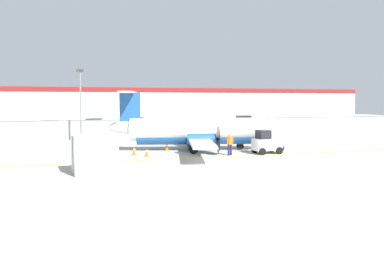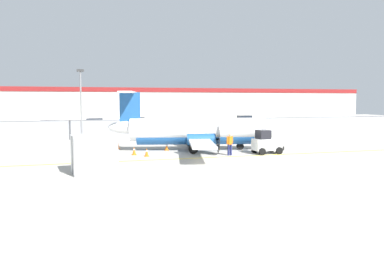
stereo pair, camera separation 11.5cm
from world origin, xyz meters
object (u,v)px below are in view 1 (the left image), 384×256
object	(u,v)px
apron_light_pole	(81,99)
parked_car_3	(182,125)
cargo_container	(95,154)
traffic_cone_near_right	(118,145)
parked_car_5	(243,120)
parked_car_1	(95,124)
ground_crew_worker	(230,143)
commuter_airplane	(198,131)
baggage_tug	(266,143)
parked_car_2	(137,123)
traffic_cone_far_right	(167,147)
traffic_cone_near_left	(147,152)
traffic_cone_far_left	(134,151)
parked_car_0	(50,126)
parked_car_4	(221,124)

from	to	relation	value
apron_light_pole	parked_car_3	bearing A→B (deg)	35.75
cargo_container	traffic_cone_near_right	world-z (taller)	cargo_container
apron_light_pole	parked_car_5	bearing A→B (deg)	35.83
parked_car_1	ground_crew_worker	bearing A→B (deg)	-73.78
parked_car_3	ground_crew_worker	bearing A→B (deg)	-99.18
parked_car_5	commuter_airplane	bearing A→B (deg)	61.24
baggage_tug	apron_light_pole	world-z (taller)	apron_light_pole
parked_car_2	traffic_cone_far_right	bearing A→B (deg)	-91.47
baggage_tug	traffic_cone_near_right	distance (m)	12.61
traffic_cone_near_left	traffic_cone_far_left	xyz separation A→B (m)	(-0.82, 1.01, 0.00)
traffic_cone_far_left	parked_car_0	xyz separation A→B (m)	(-7.92, 22.20, 0.58)
baggage_tug	cargo_container	xyz separation A→B (m)	(-13.19, -4.35, 0.24)
traffic_cone_near_left	parked_car_3	distance (m)	22.16
baggage_tug	parked_car_4	size ratio (longest dim) A/B	0.55
traffic_cone_far_right	parked_car_0	xyz separation A→B (m)	(-10.86, 20.33, 0.58)
commuter_airplane	traffic_cone_near_left	xyz separation A→B (m)	(-4.73, -2.38, -1.29)
parked_car_0	parked_car_3	size ratio (longest dim) A/B	0.98
traffic_cone_far_right	parked_car_2	xyz separation A→B (m)	(0.76, 24.82, 0.58)
ground_crew_worker	parked_car_3	world-z (taller)	same
traffic_cone_far_left	parked_car_5	bearing A→B (deg)	53.12
traffic_cone_near_right	parked_car_5	bearing A→B (deg)	47.79
traffic_cone_far_right	baggage_tug	bearing A→B (deg)	-29.12
traffic_cone_near_right	ground_crew_worker	bearing A→B (deg)	-37.96
ground_crew_worker	apron_light_pole	distance (m)	17.01
parked_car_2	parked_car_5	world-z (taller)	same
traffic_cone_near_right	traffic_cone_far_right	xyz separation A→B (m)	(3.85, -2.13, 0.00)
traffic_cone_near_right	parked_car_2	bearing A→B (deg)	78.52
traffic_cone_near_left	parked_car_0	world-z (taller)	parked_car_0
parked_car_1	traffic_cone_far_right	bearing A→B (deg)	-79.83
parked_car_0	parked_car_1	world-z (taller)	same
ground_crew_worker	apron_light_pole	bearing A→B (deg)	-145.60
cargo_container	traffic_cone_near_left	size ratio (longest dim) A/B	4.14
traffic_cone_far_left	parked_car_3	size ratio (longest dim) A/B	0.15
cargo_container	ground_crew_worker	bearing A→B (deg)	15.21
commuter_airplane	traffic_cone_far_right	bearing A→B (deg)	-178.52
traffic_cone_near_left	parked_car_4	distance (m)	25.04
parked_car_1	parked_car_2	world-z (taller)	same
commuter_airplane	cargo_container	world-z (taller)	commuter_airplane
commuter_airplane	traffic_cone_near_right	bearing A→B (deg)	170.23
cargo_container	parked_car_3	xyz separation A→B (m)	(11.96, 26.08, -0.21)
traffic_cone_near_right	parked_car_2	size ratio (longest dim) A/B	0.15
traffic_cone_far_left	parked_car_0	size ratio (longest dim) A/B	0.15
traffic_cone_far_left	parked_car_5	distance (m)	36.15
traffic_cone_near_right	parked_car_1	world-z (taller)	parked_car_1
parked_car_5	apron_light_pole	world-z (taller)	apron_light_pole
traffic_cone_near_left	ground_crew_worker	bearing A→B (deg)	-10.60
commuter_airplane	traffic_cone_near_left	distance (m)	5.45
traffic_cone_far_right	parked_car_5	world-z (taller)	parked_car_5
baggage_tug	parked_car_1	distance (m)	30.16
apron_light_pole	traffic_cone_far_left	bearing A→B (deg)	-68.89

